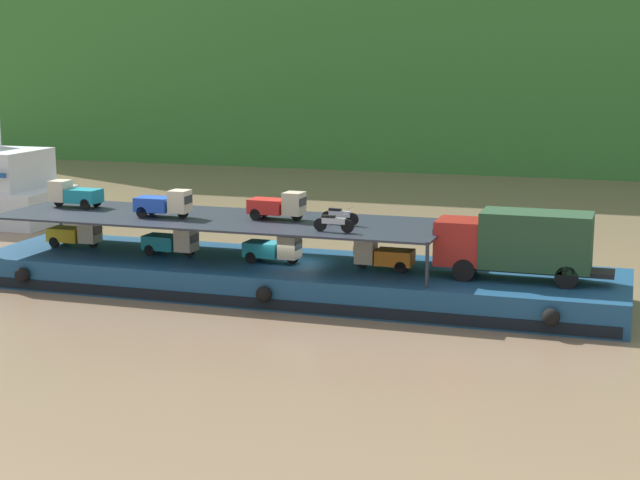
{
  "coord_description": "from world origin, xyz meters",
  "views": [
    {
      "loc": [
        15.53,
        -43.73,
        11.51
      ],
      "look_at": [
        1.39,
        0.0,
        2.7
      ],
      "focal_mm": 55.17,
      "sensor_mm": 36.0,
      "label": 1
    }
  ],
  "objects": [
    {
      "name": "motorcycle_upper_port",
      "position": [
        2.66,
        -1.95,
        3.93
      ],
      "size": [
        1.9,
        0.55,
        0.87
      ],
      "color": "black",
      "rests_on": "cargo_rack"
    },
    {
      "name": "cargo_rack",
      "position": [
        -3.8,
        0.0,
        3.44
      ],
      "size": [
        22.26,
        6.51,
        2.0
      ],
      "color": "#232833",
      "rests_on": "cargo_barge"
    },
    {
      "name": "mini_truck_lower_aft",
      "position": [
        -6.36,
        -0.16,
        2.19
      ],
      "size": [
        2.8,
        1.3,
        1.38
      ],
      "color": "teal",
      "rests_on": "cargo_barge"
    },
    {
      "name": "ground_plane",
      "position": [
        0.0,
        0.0,
        0.0
      ],
      "size": [
        400.0,
        400.0,
        0.0
      ],
      "primitive_type": "plane",
      "color": "#7F664C"
    },
    {
      "name": "mini_truck_upper_fore",
      "position": [
        -0.9,
        0.43,
        4.19
      ],
      "size": [
        2.78,
        1.27,
        1.38
      ],
      "color": "red",
      "rests_on": "cargo_rack"
    },
    {
      "name": "mini_truck_upper_mid",
      "position": [
        -6.45,
        -0.66,
        4.19
      ],
      "size": [
        2.75,
        1.22,
        1.38
      ],
      "color": "#1E47B7",
      "rests_on": "cargo_rack"
    },
    {
      "name": "mini_truck_lower_mid",
      "position": [
        -0.89,
        -0.23,
        2.19
      ],
      "size": [
        2.79,
        1.29,
        1.38
      ],
      "color": "teal",
      "rests_on": "cargo_barge"
    },
    {
      "name": "mini_truck_lower_fore",
      "position": [
        4.54,
        -0.16,
        2.19
      ],
      "size": [
        2.74,
        1.2,
        1.38
      ],
      "color": "orange",
      "rests_on": "cargo_barge"
    },
    {
      "name": "covered_lorry",
      "position": [
        10.74,
        -0.33,
        3.19
      ],
      "size": [
        7.86,
        2.31,
        3.1
      ],
      "color": "maroon",
      "rests_on": "cargo_barge"
    },
    {
      "name": "cargo_barge",
      "position": [
        0.0,
        -0.02,
        0.75
      ],
      "size": [
        31.46,
        7.9,
        1.5
      ],
      "color": "navy",
      "rests_on": "ground"
    },
    {
      "name": "mini_truck_lower_stern",
      "position": [
        -12.11,
        0.29,
        2.19
      ],
      "size": [
        2.76,
        1.24,
        1.38
      ],
      "color": "gold",
      "rests_on": "cargo_barge"
    },
    {
      "name": "motorcycle_upper_centre",
      "position": [
        2.36,
        0.0,
        3.93
      ],
      "size": [
        1.9,
        0.55,
        0.87
      ],
      "color": "black",
      "rests_on": "cargo_rack"
    },
    {
      "name": "mini_truck_upper_stern",
      "position": [
        -12.39,
        0.78,
        4.19
      ],
      "size": [
        2.76,
        1.24,
        1.38
      ],
      "color": "teal",
      "rests_on": "cargo_rack"
    }
  ]
}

